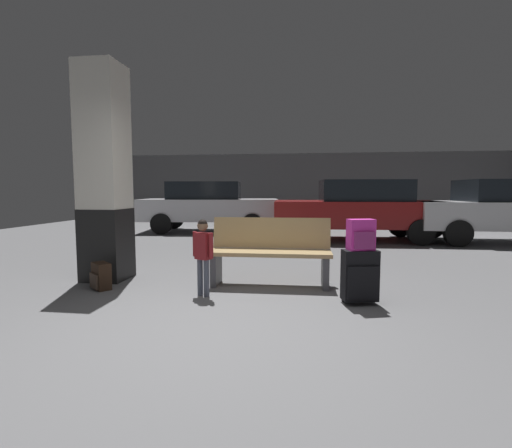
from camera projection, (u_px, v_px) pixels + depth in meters
The scene contains 11 objects.
ground_plane at pixel (265, 257), 7.32m from camera, with size 18.00×18.00×0.10m, color slate.
garage_back_wall at pixel (289, 187), 15.93m from camera, with size 18.00×0.12×2.80m, color #565658.
structural_pillar at pixel (105, 175), 5.21m from camera, with size 0.57×0.57×2.98m.
bench at pixel (270, 252), 4.99m from camera, with size 1.61×0.56×0.89m.
suitcase at pixel (360, 276), 4.13m from camera, with size 0.41×0.29×0.60m.
backpack_bright at pixel (361, 235), 4.09m from camera, with size 0.31×0.25×0.34m.
child at pixel (203, 249), 4.44m from camera, with size 0.28×0.23×0.92m.
backpack_dark_floor at pixel (101, 276), 4.77m from camera, with size 0.32×0.31×0.34m.
parked_car_side at pixel (504, 209), 8.96m from camera, with size 4.15×1.89×1.51m.
parked_car_far at pixel (209, 205), 11.45m from camera, with size 4.28×2.21×1.51m.
parked_car_near at pixel (359, 208), 9.41m from camera, with size 4.18×1.96×1.51m.
Camera 1 is at (0.82, -3.19, 1.26)m, focal length 26.31 mm.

